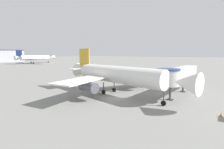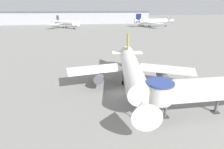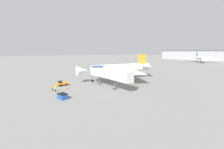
# 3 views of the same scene
# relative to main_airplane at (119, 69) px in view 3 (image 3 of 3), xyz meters

# --- Properties ---
(ground_plane) EXTENTS (800.00, 800.00, 0.00)m
(ground_plane) POSITION_rel_main_airplane_xyz_m (-2.97, -1.80, -4.23)
(ground_plane) COLOR gray
(main_airplane) EXTENTS (27.79, 31.50, 10.02)m
(main_airplane) POSITION_rel_main_airplane_xyz_m (0.00, 0.00, 0.00)
(main_airplane) COLOR white
(main_airplane) RESTS_ON ground_plane
(jet_bridge) EXTENTS (18.93, 4.09, 6.07)m
(jet_bridge) POSITION_rel_main_airplane_xyz_m (7.36, -10.95, 0.15)
(jet_bridge) COLOR silver
(jet_bridge) RESTS_ON ground_plane
(pushback_tug_orange) EXTENTS (2.44, 3.52, 1.68)m
(pushback_tug_orange) POSITION_rel_main_airplane_xyz_m (-2.51, -22.26, -3.50)
(pushback_tug_orange) COLOR orange
(pushback_tug_orange) RESTS_ON ground_plane
(service_container_blue) EXTENTS (2.76, 2.12, 1.29)m
(service_container_blue) POSITION_rel_main_airplane_xyz_m (11.57, -26.73, -3.58)
(service_container_blue) COLOR #234C9E
(service_container_blue) RESTS_ON ground_plane
(traffic_cone_near_nose) EXTENTS (0.42, 0.42, 0.69)m
(traffic_cone_near_nose) POSITION_rel_main_airplane_xyz_m (-1.90, -19.62, -3.91)
(traffic_cone_near_nose) COLOR black
(traffic_cone_near_nose) RESTS_ON ground_plane
(traffic_cone_apron_front) EXTENTS (0.48, 0.48, 0.78)m
(traffic_cone_apron_front) POSITION_rel_main_airplane_xyz_m (2.38, -22.19, -3.86)
(traffic_cone_apron_front) COLOR black
(traffic_cone_apron_front) RESTS_ON ground_plane
(traffic_cone_starboard_wing) EXTENTS (0.45, 0.45, 0.75)m
(traffic_cone_starboard_wing) POSITION_rel_main_airplane_xyz_m (10.36, -0.85, -3.88)
(traffic_cone_starboard_wing) COLOR black
(traffic_cone_starboard_wing) RESTS_ON ground_plane
(ground_crew_marshaller) EXTENTS (0.40, 0.32, 1.80)m
(ground_crew_marshaller) POSITION_rel_main_airplane_xyz_m (4.11, -26.25, -3.19)
(ground_crew_marshaller) COLOR #1E2338
(ground_crew_marshaller) RESTS_ON ground_plane
(ground_crew_wing_walker) EXTENTS (0.24, 0.37, 1.82)m
(ground_crew_wing_walker) POSITION_rel_main_airplane_xyz_m (2.77, -26.62, -3.18)
(ground_crew_wing_walker) COLOR #1E2338
(ground_crew_wing_walker) RESTS_ON ground_plane
(background_jet_gray_tail) EXTENTS (26.91, 28.11, 10.08)m
(background_jet_gray_tail) POSITION_rel_main_airplane_xyz_m (-24.33, 125.74, 0.20)
(background_jet_gray_tail) COLOR white
(background_jet_gray_tail) RESTS_ON ground_plane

